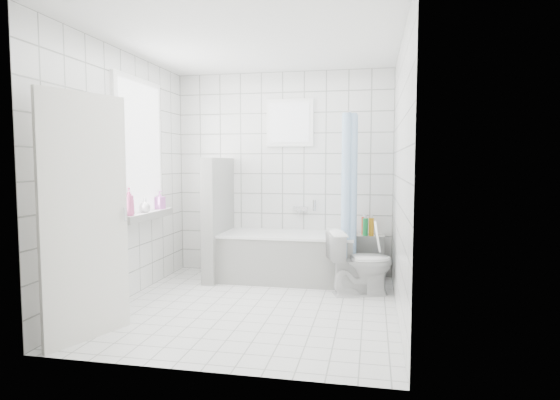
# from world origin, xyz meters

# --- Properties ---
(ground) EXTENTS (3.00, 3.00, 0.00)m
(ground) POSITION_xyz_m (0.00, 0.00, 0.00)
(ground) COLOR white
(ground) RESTS_ON ground
(ceiling) EXTENTS (3.00, 3.00, 0.00)m
(ceiling) POSITION_xyz_m (0.00, 0.00, 2.60)
(ceiling) COLOR white
(ceiling) RESTS_ON ground
(wall_back) EXTENTS (2.80, 0.02, 2.60)m
(wall_back) POSITION_xyz_m (0.00, 1.50, 1.30)
(wall_back) COLOR white
(wall_back) RESTS_ON ground
(wall_front) EXTENTS (2.80, 0.02, 2.60)m
(wall_front) POSITION_xyz_m (0.00, -1.50, 1.30)
(wall_front) COLOR white
(wall_front) RESTS_ON ground
(wall_left) EXTENTS (0.02, 3.00, 2.60)m
(wall_left) POSITION_xyz_m (-1.40, 0.00, 1.30)
(wall_left) COLOR white
(wall_left) RESTS_ON ground
(wall_right) EXTENTS (0.02, 3.00, 2.60)m
(wall_right) POSITION_xyz_m (1.40, 0.00, 1.30)
(wall_right) COLOR white
(wall_right) RESTS_ON ground
(window_left) EXTENTS (0.01, 0.90, 1.40)m
(window_left) POSITION_xyz_m (-1.35, 0.30, 1.60)
(window_left) COLOR white
(window_left) RESTS_ON wall_left
(window_back) EXTENTS (0.50, 0.01, 0.50)m
(window_back) POSITION_xyz_m (0.10, 1.46, 1.95)
(window_back) COLOR white
(window_back) RESTS_ON wall_back
(window_sill) EXTENTS (0.18, 1.02, 0.08)m
(window_sill) POSITION_xyz_m (-1.31, 0.30, 0.86)
(window_sill) COLOR white
(window_sill) RESTS_ON wall_left
(door) EXTENTS (0.32, 0.76, 2.00)m
(door) POSITION_xyz_m (-1.11, -1.10, 1.00)
(door) COLOR silver
(door) RESTS_ON ground
(bathtub) EXTENTS (1.62, 0.77, 0.58)m
(bathtub) POSITION_xyz_m (0.14, 1.12, 0.29)
(bathtub) COLOR white
(bathtub) RESTS_ON ground
(partition_wall) EXTENTS (0.15, 0.85, 1.50)m
(partition_wall) POSITION_xyz_m (-0.73, 1.07, 0.75)
(partition_wall) COLOR white
(partition_wall) RESTS_ON ground
(tiled_ledge) EXTENTS (0.40, 0.24, 0.55)m
(tiled_ledge) POSITION_xyz_m (1.10, 1.38, 0.28)
(tiled_ledge) COLOR white
(tiled_ledge) RESTS_ON ground
(toilet) EXTENTS (0.79, 0.59, 0.71)m
(toilet) POSITION_xyz_m (1.03, 0.65, 0.36)
(toilet) COLOR white
(toilet) RESTS_ON ground
(curtain_rod) EXTENTS (0.02, 0.80, 0.02)m
(curtain_rod) POSITION_xyz_m (0.89, 1.10, 2.00)
(curtain_rod) COLOR silver
(curtain_rod) RESTS_ON wall_back
(shower_curtain) EXTENTS (0.14, 0.48, 1.78)m
(shower_curtain) POSITION_xyz_m (0.89, 0.97, 1.10)
(shower_curtain) COLOR #4382C6
(shower_curtain) RESTS_ON curtain_rod
(tub_faucet) EXTENTS (0.18, 0.06, 0.06)m
(tub_faucet) POSITION_xyz_m (0.24, 1.46, 0.85)
(tub_faucet) COLOR silver
(tub_faucet) RESTS_ON wall_back
(sill_bottles) EXTENTS (0.15, 0.83, 0.29)m
(sill_bottles) POSITION_xyz_m (-1.30, 0.20, 1.02)
(sill_bottles) COLOR silver
(sill_bottles) RESTS_ON window_sill
(ledge_bottles) EXTENTS (0.15, 0.14, 0.22)m
(ledge_bottles) POSITION_xyz_m (1.09, 1.33, 0.66)
(ledge_bottles) COLOR orange
(ledge_bottles) RESTS_ON tiled_ledge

